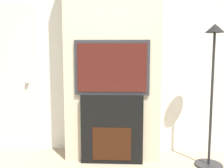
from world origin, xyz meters
TOP-DOWN VIEW (x-y plane):
  - wall_back at (0.00, 2.03)m, footprint 6.00×0.06m
  - chimney_breast at (0.00, 1.79)m, footprint 1.20×0.42m
  - fireplace at (0.00, 1.58)m, footprint 0.77×0.15m
  - television at (0.00, 1.58)m, footprint 0.91×0.07m
  - floor_lamp at (1.19, 1.51)m, footprint 0.33×0.33m
  - entry_door at (-1.49, 1.97)m, footprint 0.82×0.09m

SIDE VIEW (x-z plane):
  - fireplace at x=0.00m, z-range 0.00..0.86m
  - entry_door at x=-1.49m, z-range 0.00..2.03m
  - floor_lamp at x=1.19m, z-range 0.17..1.88m
  - television at x=0.00m, z-range 0.86..1.53m
  - wall_back at x=0.00m, z-range 0.00..2.70m
  - chimney_breast at x=0.00m, z-range 0.00..2.70m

